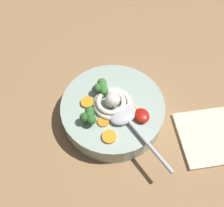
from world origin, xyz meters
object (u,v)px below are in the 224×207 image
(soup_bowl, at_px, (112,109))
(soup_spoon, at_px, (127,119))
(noodle_pile, at_px, (112,102))
(folded_napkin, at_px, (209,137))

(soup_bowl, xyz_separation_m, soup_spoon, (0.05, 0.01, 0.03))
(soup_spoon, bearing_deg, soup_bowl, -180.00)
(noodle_pile, height_order, folded_napkin, noodle_pile)
(noodle_pile, distance_m, soup_spoon, 0.05)
(noodle_pile, distance_m, folded_napkin, 0.22)
(folded_napkin, bearing_deg, soup_spoon, -117.22)
(noodle_pile, bearing_deg, soup_spoon, 15.34)
(soup_spoon, xyz_separation_m, folded_napkin, (0.08, 0.16, -0.05))
(soup_bowl, distance_m, noodle_pile, 0.03)
(soup_bowl, distance_m, soup_spoon, 0.06)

